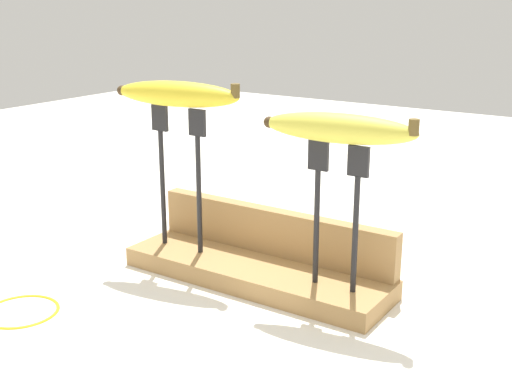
{
  "coord_description": "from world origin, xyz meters",
  "views": [
    {
      "loc": [
        0.46,
        -0.69,
        0.37
      ],
      "look_at": [
        0.0,
        0.0,
        0.13
      ],
      "focal_mm": 46.87,
      "sensor_mm": 36.0,
      "label": 1
    }
  ],
  "objects": [
    {
      "name": "banana_chunk_far",
      "position": [
        -0.04,
        0.09,
        0.02
      ],
      "size": [
        0.06,
        0.04,
        0.04
      ],
      "color": "#B2C138",
      "rests_on": "ground"
    },
    {
      "name": "banana_chunk_near",
      "position": [
        -0.12,
        0.16,
        0.02
      ],
      "size": [
        0.05,
        0.06,
        0.03
      ],
      "color": "#DBD147",
      "rests_on": "ground"
    },
    {
      "name": "wooden_board",
      "position": [
        0.0,
        0.0,
        0.01
      ],
      "size": [
        0.37,
        0.11,
        0.03
      ],
      "primitive_type": "cube",
      "color": "#A87F4C",
      "rests_on": "ground"
    },
    {
      "name": "banana_raised_right",
      "position": [
        0.12,
        -0.01,
        0.22
      ],
      "size": [
        0.19,
        0.06,
        0.04
      ],
      "color": "#DBD147",
      "rests_on": "fork_stand_right"
    },
    {
      "name": "wire_coil",
      "position": [
        -0.19,
        -0.24,
        0.0
      ],
      "size": [
        0.09,
        0.09,
        0.0
      ],
      "primitive_type": "torus",
      "color": "gold",
      "rests_on": "ground"
    },
    {
      "name": "fork_stand_right",
      "position": [
        0.12,
        -0.01,
        0.13
      ],
      "size": [
        0.08,
        0.01,
        0.18
      ],
      "color": "black",
      "rests_on": "wooden_board"
    },
    {
      "name": "banana_raised_left",
      "position": [
        -0.12,
        -0.01,
        0.25
      ],
      "size": [
        0.19,
        0.07,
        0.04
      ],
      "color": "yellow",
      "rests_on": "fork_stand_left"
    },
    {
      "name": "board_backstop",
      "position": [
        0.0,
        0.05,
        0.06
      ],
      "size": [
        0.36,
        0.02,
        0.06
      ],
      "primitive_type": "cube",
      "color": "#A87F4C",
      "rests_on": "wooden_board"
    },
    {
      "name": "ground_plane",
      "position": [
        0.0,
        0.0,
        0.0
      ],
      "size": [
        3.0,
        3.0,
        0.0
      ],
      "primitive_type": "plane",
      "color": "white"
    },
    {
      "name": "fork_stand_left",
      "position": [
        -0.12,
        -0.01,
        0.15
      ],
      "size": [
        0.09,
        0.01,
        0.2
      ],
      "color": "black",
      "rests_on": "wooden_board"
    }
  ]
}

